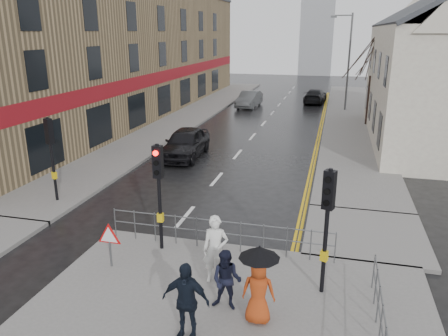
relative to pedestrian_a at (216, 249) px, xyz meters
The scene contains 22 objects.
ground 2.86m from the pedestrian_a, 153.05° to the left, with size 120.00×120.00×0.00m, color black.
left_pavement 25.79m from the pedestrian_a, 110.10° to the left, with size 4.00×44.00×0.14m, color #605E5B.
right_pavement 26.54m from the pedestrian_a, 81.01° to the left, with size 4.00×40.00×0.14m, color #605E5B.
pavement_bridge_right 5.99m from the pedestrian_a, 45.38° to the left, with size 4.00×4.20×0.14m, color #605E5B.
building_left_terrace 27.56m from the pedestrian_a, 121.75° to the left, with size 8.00×42.00×10.00m, color #907853.
church_tower 63.70m from the pedestrian_a, 90.78° to the left, with size 5.00×5.00×18.00m, color #93969B.
traffic_signal_near_left 2.91m from the pedestrian_a, 147.11° to the left, with size 0.28×0.27×3.40m.
traffic_signal_near_right 3.16m from the pedestrian_a, ahead, with size 0.34×0.33×3.40m.
traffic_signal_far_left 9.01m from the pedestrian_a, 151.86° to the left, with size 0.34×0.33×3.40m.
guard_railing_front 1.86m from the pedestrian_a, 102.76° to the left, with size 7.14×0.04×1.00m.
guard_railing_side 4.43m from the pedestrian_a, 20.53° to the right, with size 0.04×4.54×1.00m.
warning_sign 3.16m from the pedestrian_a, behind, with size 0.80×0.07×1.35m.
street_lamp 29.62m from the pedestrian_a, 83.24° to the left, with size 1.83×0.25×8.00m.
tree_near 24.10m from the pedestrian_a, 77.50° to the left, with size 2.40×2.40×6.58m.
tree_far 31.88m from the pedestrian_a, 79.75° to the left, with size 2.40×2.40×5.64m.
pedestrian_a is the anchor object (origin of this frame).
pedestrian_b 1.28m from the pedestrian_a, 62.28° to the right, with size 0.76×0.59×1.56m, color black.
pedestrian_with_umbrella 2.03m from the pedestrian_a, 45.08° to the right, with size 0.96×0.96×1.95m.
pedestrian_d 2.37m from the pedestrian_a, 90.51° to the right, with size 1.08×0.45×1.84m, color black.
car_parked 12.96m from the pedestrian_a, 112.87° to the left, with size 1.90×4.73×1.61m, color black.
car_mid 29.64m from the pedestrian_a, 99.50° to the left, with size 1.52×4.37×1.44m, color #3E4042.
car_far 33.25m from the pedestrian_a, 88.53° to the left, with size 1.87×4.60×1.33m, color black.
Camera 1 is at (5.20, -11.33, 6.70)m, focal length 35.00 mm.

